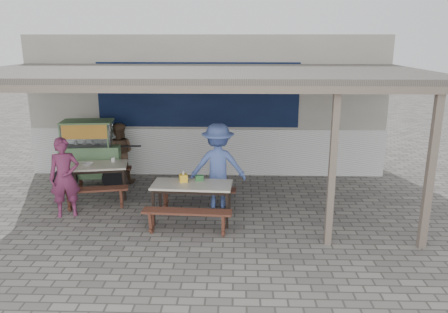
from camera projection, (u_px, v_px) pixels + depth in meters
name	position (u px, v px, depth m)	size (l,w,h in m)	color
ground	(196.00, 220.00, 8.45)	(60.00, 60.00, 0.00)	slate
back_wall	(208.00, 105.00, 11.45)	(9.00, 1.28, 3.50)	#B6B2A3
warung_roof	(199.00, 75.00, 8.61)	(9.00, 4.21, 2.81)	#59534C
table_left	(98.00, 168.00, 9.52)	(1.35, 0.95, 0.75)	beige
bench_left_street	(95.00, 194.00, 8.93)	(1.36, 0.53, 0.45)	brown
bench_left_wall	(103.00, 173.00, 10.29)	(1.36, 0.53, 0.45)	brown
table_right	(192.00, 188.00, 8.27)	(1.54, 0.76, 0.75)	beige
bench_right_street	(187.00, 216.00, 7.78)	(1.62, 0.37, 0.45)	brown
bench_right_wall	(197.00, 193.00, 8.93)	(1.62, 0.37, 0.45)	brown
vendor_cart	(91.00, 151.00, 10.22)	(1.94, 0.91, 1.58)	#60875A
patron_street_side	(65.00, 177.00, 8.49)	(0.58, 0.38, 1.58)	#722B4F
patron_wall_side	(119.00, 153.00, 10.51)	(0.72, 0.56, 1.48)	brown
patron_right_table	(218.00, 166.00, 8.95)	(1.14, 0.66, 1.77)	#516AB8
tissue_box	(183.00, 178.00, 8.36)	(0.15, 0.15, 0.15)	yellow
donation_box	(199.00, 178.00, 8.43)	(0.15, 0.10, 0.10)	#316F38
condiment_jar	(113.00, 159.00, 9.72)	(0.09, 0.09, 0.10)	white
condiment_bowl	(88.00, 164.00, 9.43)	(0.21, 0.21, 0.05)	white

